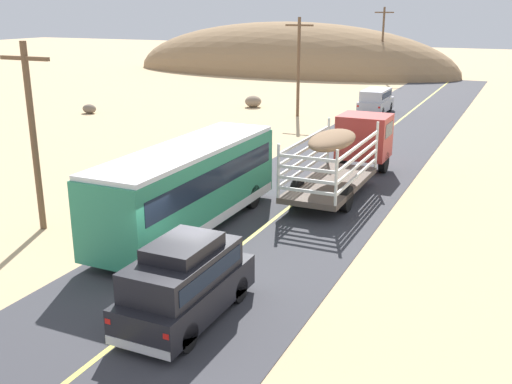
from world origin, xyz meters
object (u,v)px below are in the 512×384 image
object	(u,v)px
power_pole_far	(383,41)
boulder_far_horizon	(89,109)
car_far	(376,100)
livestock_truck	(352,145)
power_pole_near	(33,132)
power_pole_mid	(299,64)
suv_near	(185,281)
boulder_mid_field	(253,101)
bus	(189,185)
boulder_near_shoulder	(170,165)

from	to	relation	value
power_pole_far	boulder_far_horizon	size ratio (longest dim) A/B	7.04
car_far	boulder_far_horizon	world-z (taller)	car_far
livestock_truck	power_pole_near	distance (m)	14.52
car_far	power_pole_mid	size ratio (longest dim) A/B	0.62
suv_near	power_pole_far	world-z (taller)	power_pole_far
power_pole_far	livestock_truck	bearing A→B (deg)	-78.36
power_pole_mid	boulder_mid_field	bearing A→B (deg)	152.59
bus	power_pole_mid	bearing A→B (deg)	101.67
suv_near	bus	world-z (taller)	bus
boulder_mid_field	livestock_truck	bearing A→B (deg)	-53.07
car_far	power_pole_near	bearing A→B (deg)	-99.60
power_pole_far	boulder_near_shoulder	xyz separation A→B (m)	(0.01, -45.49, -3.99)
boulder_near_shoulder	boulder_far_horizon	distance (m)	20.08
power_pole_near	power_pole_far	size ratio (longest dim) A/B	0.86
power_pole_near	boulder_near_shoulder	bearing A→B (deg)	89.95
livestock_truck	bus	xyz separation A→B (m)	(-3.74, -8.99, -0.04)
suv_near	car_far	distance (m)	34.76
suv_near	car_far	bearing A→B (deg)	95.60
livestock_truck	car_far	world-z (taller)	livestock_truck
boulder_near_shoulder	boulder_far_horizon	size ratio (longest dim) A/B	1.08
power_pole_far	power_pole_near	bearing A→B (deg)	-90.00
power_pole_near	power_pole_far	world-z (taller)	power_pole_far
bus	boulder_near_shoulder	bearing A→B (deg)	127.68
boulder_near_shoulder	boulder_far_horizon	bearing A→B (deg)	141.35
power_pole_near	boulder_far_horizon	world-z (taller)	power_pole_near
power_pole_near	boulder_mid_field	size ratio (longest dim) A/B	4.98
livestock_truck	car_far	bearing A→B (deg)	100.59
bus	power_pole_mid	xyz separation A→B (m)	(-5.15, 24.91, 2.27)
power_pole_mid	boulder_far_horizon	size ratio (longest dim) A/B	6.40
bus	car_far	bearing A→B (deg)	89.84
boulder_near_shoulder	car_far	bearing A→B (deg)	76.61
livestock_truck	boulder_far_horizon	world-z (taller)	livestock_truck
suv_near	power_pole_mid	world-z (taller)	power_pole_mid
bus	boulder_mid_field	xyz separation A→B (m)	(-10.20, 27.53, -1.27)
power_pole_far	boulder_near_shoulder	size ratio (longest dim) A/B	6.51
suv_near	livestock_truck	xyz separation A→B (m)	(0.27, 15.02, 0.64)
boulder_mid_field	suv_near	bearing A→B (deg)	-67.84
suv_near	bus	xyz separation A→B (m)	(-3.47, 6.03, 0.60)
power_pole_near	power_pole_mid	size ratio (longest dim) A/B	0.94
power_pole_mid	boulder_far_horizon	world-z (taller)	power_pole_mid
suv_near	car_far	world-z (taller)	suv_near
livestock_truck	power_pole_mid	bearing A→B (deg)	119.17
boulder_near_shoulder	boulder_mid_field	bearing A→B (deg)	103.62
suv_near	boulder_far_horizon	distance (m)	35.03
bus	boulder_near_shoulder	size ratio (longest dim) A/B	7.94
car_far	boulder_far_horizon	xyz separation A→B (m)	(-20.90, -9.37, -0.73)
livestock_truck	boulder_near_shoulder	size ratio (longest dim) A/B	7.71
bus	boulder_far_horizon	xyz separation A→B (m)	(-20.82, 19.19, -1.39)
boulder_mid_field	boulder_far_horizon	bearing A→B (deg)	-141.87
bus	power_pole_near	distance (m)	6.00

